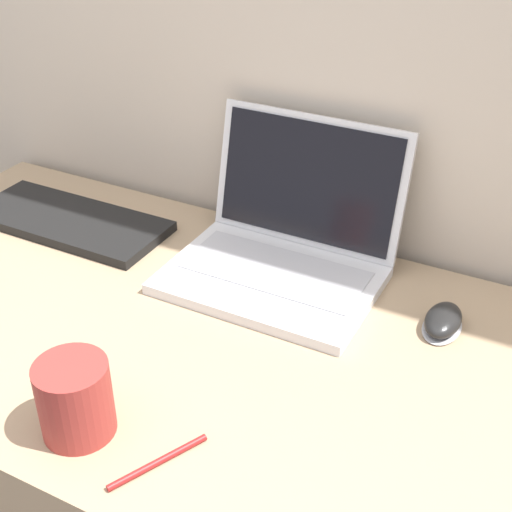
# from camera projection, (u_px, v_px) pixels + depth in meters

# --- Properties ---
(desk) EXTENTS (1.45, 0.73, 0.77)m
(desk) POSITION_uv_depth(u_px,v_px,m) (206.00, 489.00, 1.37)
(desk) COLOR tan
(desk) RESTS_ON ground_plane
(laptop) EXTENTS (0.37, 0.32, 0.26)m
(laptop) POSITION_uv_depth(u_px,v_px,m) (284.00, 244.00, 1.29)
(laptop) COLOR silver
(laptop) RESTS_ON desk
(drink_cup) EXTENTS (0.10, 0.10, 0.11)m
(drink_cup) POSITION_uv_depth(u_px,v_px,m) (75.00, 398.00, 0.95)
(drink_cup) COLOR #9E332D
(drink_cup) RESTS_ON desk
(computer_mouse) EXTENTS (0.06, 0.10, 0.03)m
(computer_mouse) POSITION_uv_depth(u_px,v_px,m) (443.00, 321.00, 1.16)
(computer_mouse) COLOR #B2B2B7
(computer_mouse) RESTS_ON desk
(external_keyboard) EXTENTS (0.41, 0.17, 0.02)m
(external_keyboard) POSITION_uv_depth(u_px,v_px,m) (69.00, 221.00, 1.46)
(external_keyboard) COLOR black
(external_keyboard) RESTS_ON desk
(pen) EXTENTS (0.07, 0.14, 0.01)m
(pen) POSITION_uv_depth(u_px,v_px,m) (158.00, 462.00, 0.92)
(pen) COLOR #A51E1E
(pen) RESTS_ON desk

